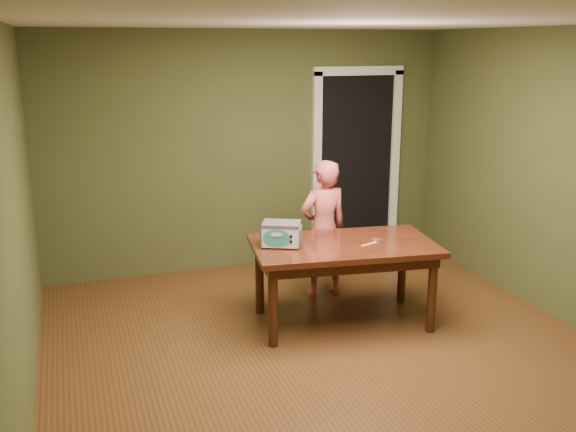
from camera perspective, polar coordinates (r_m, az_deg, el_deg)
The scene contains 8 objects.
floor at distance 5.25m, azimuth 4.33°, elevation -12.74°, with size 5.00×5.00×0.00m, color brown.
room_shell at distance 4.70m, azimuth 4.74°, elevation 5.97°, with size 4.52×5.02×2.61m.
doorway at distance 7.84m, azimuth 5.12°, elevation 4.81°, with size 1.10×0.66×2.25m.
dining_table at distance 5.69m, azimuth 4.96°, elevation -3.37°, with size 1.71×1.11×0.75m.
toy_oven at distance 5.53m, azimuth -0.59°, elevation -1.54°, with size 0.40×0.34×0.21m.
baking_pan at distance 5.74m, azimuth 7.84°, elevation -2.13°, with size 0.10×0.10×0.02m.
spatula at distance 5.64m, azimuth 7.23°, elevation -2.49°, with size 0.18×0.03×0.01m, color #DBAE5F.
child at distance 6.29m, azimuth 3.17°, elevation -1.18°, with size 0.50×0.33×1.37m, color #CC5454.
Camera 1 is at (-1.89, -4.24, 2.45)m, focal length 40.00 mm.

